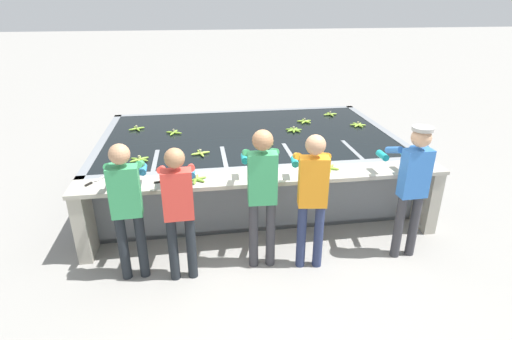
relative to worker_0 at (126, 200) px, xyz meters
name	(u,v)px	position (x,y,z in m)	size (l,w,h in m)	color
ground_plane	(268,249)	(1.61, 0.26, -0.97)	(80.00, 80.00, 0.00)	gray
wash_tank	(248,161)	(1.61, 2.18, -0.50)	(4.68, 2.98, 0.94)	gray
work_ledge	(266,195)	(1.61, 0.48, -0.30)	(4.68, 0.45, 0.94)	#A8A393
worker_0	(126,200)	(0.00, 0.00, 0.00)	(0.42, 0.72, 1.62)	#1E2328
worker_1	(179,203)	(0.55, -0.10, -0.03)	(0.42, 0.71, 1.58)	#1E2328
worker_2	(262,187)	(1.47, 0.00, 0.05)	(0.43, 0.72, 1.70)	#38383D
worker_3	(312,190)	(2.03, -0.10, 0.02)	(0.47, 0.73, 1.65)	navy
worker_4	(412,180)	(3.24, -0.07, 0.05)	(0.42, 0.72, 1.67)	#38383D
banana_bunch_floating_0	(174,133)	(0.41, 2.37, -0.01)	(0.27, 0.27, 0.08)	#7FAD33
banana_bunch_floating_1	(266,142)	(1.81, 1.67, -0.02)	(0.28, 0.27, 0.08)	#9EC642
banana_bunch_floating_2	(294,130)	(2.38, 2.22, -0.02)	(0.27, 0.28, 0.08)	#75A333
banana_bunch_floating_3	(201,153)	(0.82, 1.36, -0.01)	(0.28, 0.28, 0.08)	#93BC3D
banana_bunch_floating_4	(139,160)	(-0.01, 1.24, -0.02)	(0.26, 0.28, 0.08)	#75A333
banana_bunch_floating_5	(330,114)	(3.29, 3.07, -0.01)	(0.28, 0.28, 0.08)	#93BC3D
banana_bunch_floating_6	(137,129)	(-0.21, 2.69, -0.01)	(0.27, 0.27, 0.08)	#7FAD33
banana_bunch_floating_7	(304,121)	(2.69, 2.68, -0.02)	(0.28, 0.27, 0.08)	#8CB738
banana_bunch_floating_8	(358,125)	(3.54, 2.33, -0.02)	(0.28, 0.28, 0.08)	#93BC3D
banana_bunch_ledge_0	(196,179)	(0.74, 0.47, -0.01)	(0.28, 0.28, 0.08)	#75A333
banana_bunch_ledge_1	(329,168)	(2.44, 0.57, -0.01)	(0.27, 0.27, 0.08)	#8CB738
knife_0	(93,182)	(-0.47, 0.59, -0.02)	(0.22, 0.31, 0.02)	silver
knife_1	(164,181)	(0.37, 0.49, -0.02)	(0.35, 0.11, 0.02)	silver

